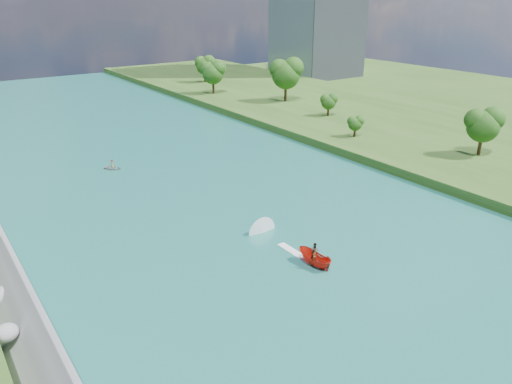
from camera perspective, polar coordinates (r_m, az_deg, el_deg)
ground at (r=49.27m, az=7.26°, el=-9.24°), size 260.00×260.00×0.00m
river_water at (r=63.68m, az=-4.80°, el=-1.59°), size 55.00×240.00×0.10m
berm_east at (r=96.66m, az=21.48°, el=5.60°), size 44.00×240.00×1.50m
trees_east at (r=87.46m, az=18.30°, el=8.49°), size 16.18×140.70×11.72m
motorboat at (r=51.15m, az=5.56°, el=-6.90°), size 3.60×18.90×2.05m
raft at (r=79.53m, az=-16.07°, el=2.75°), size 3.26×3.33×1.48m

